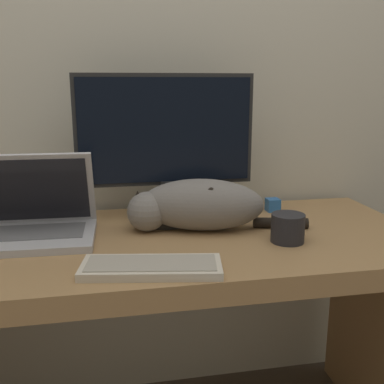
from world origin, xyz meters
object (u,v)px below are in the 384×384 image
laptop (34,222)px  cat (196,204)px  monitor (166,144)px  coffee_mug (288,228)px  external_keyboard (151,267)px

laptop → cat: (0.46, -0.01, 0.03)m
monitor → cat: size_ratio=1.02×
monitor → laptop: size_ratio=1.61×
coffee_mug → external_keyboard: bearing=-161.4°
laptop → external_keyboard: (0.30, -0.29, -0.04)m
cat → monitor: bearing=135.6°
external_keyboard → coffee_mug: 0.41m
laptop → cat: laptop is taller
monitor → external_keyboard: size_ratio=1.61×
laptop → coffee_mug: size_ratio=3.70×
external_keyboard → cat: bearing=69.9°
monitor → cat: bearing=-58.2°
monitor → external_keyboard: bearing=-102.6°
external_keyboard → coffee_mug: size_ratio=3.71×
laptop → coffee_mug: 0.71m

